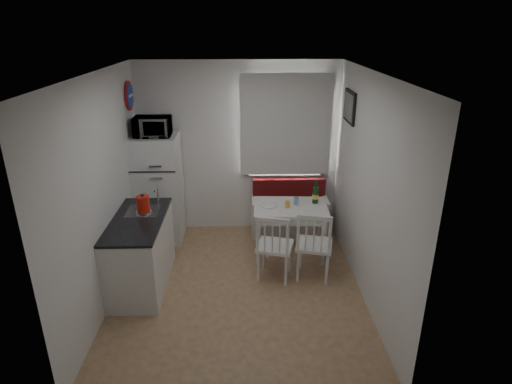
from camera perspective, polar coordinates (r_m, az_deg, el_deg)
floor at (r=5.45m, az=-2.33°, el=-12.75°), size 3.00×3.50×0.02m
ceiling at (r=4.52m, az=-2.85°, el=15.55°), size 3.00×3.50×0.02m
wall_back at (r=6.50m, az=-2.33°, el=5.76°), size 3.00×0.02×2.60m
wall_front at (r=3.28m, az=-3.02°, el=-11.32°), size 3.00×0.02×2.60m
wall_left at (r=5.09m, az=-19.69°, el=-0.12°), size 0.02×3.50×2.60m
wall_right at (r=5.04m, az=14.76°, el=0.22°), size 0.02×3.50×2.60m
window at (r=6.41m, az=3.95°, el=8.52°), size 1.22×0.06×1.47m
curtain at (r=6.33m, az=4.02°, el=8.81°), size 1.35×0.02×1.50m
kitchen_counter at (r=5.50m, az=-15.10°, el=-7.68°), size 0.62×1.32×1.16m
wall_sign at (r=6.22m, az=-16.49°, el=12.22°), size 0.03×0.40×0.40m
picture_frame at (r=5.85m, az=12.35°, el=11.06°), size 0.04×0.52×0.42m
bench at (r=6.66m, az=4.45°, el=-3.26°), size 1.18×0.45×0.84m
dining_table at (r=5.89m, az=4.61°, el=-2.62°), size 1.02×0.74×0.75m
chair_left at (r=5.32m, az=2.62°, el=-6.53°), size 0.52×0.51×0.49m
chair_right at (r=5.37m, az=7.99°, el=-6.26°), size 0.53×0.52×0.51m
fridge at (r=6.45m, az=-12.84°, el=0.43°), size 0.64×0.64×1.60m
microwave at (r=6.13m, az=-13.66°, el=8.47°), size 0.50×0.34×0.28m
kettle at (r=5.37m, az=-14.83°, el=-1.58°), size 0.19×0.19×0.25m
wine_bottle at (r=5.93m, az=7.95°, el=0.03°), size 0.08×0.08×0.33m
drinking_glass_orange at (r=5.79m, az=4.21°, el=-1.64°), size 0.06×0.06×0.10m
drinking_glass_blue at (r=5.89m, az=5.38°, el=-1.18°), size 0.07×0.07×0.11m
plate at (r=5.85m, az=1.70°, el=-1.75°), size 0.24×0.24×0.02m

